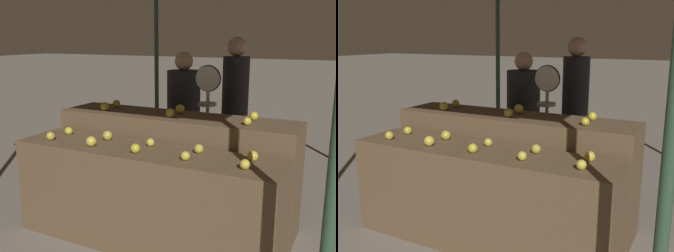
{
  "view_description": "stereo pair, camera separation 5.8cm",
  "coord_description": "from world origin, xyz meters",
  "views": [
    {
      "loc": [
        1.62,
        -2.7,
        1.78
      ],
      "look_at": [
        0.08,
        0.3,
        1.01
      ],
      "focal_mm": 42.0,
      "sensor_mm": 36.0,
      "label": 1
    },
    {
      "loc": [
        1.67,
        -2.67,
        1.78
      ],
      "look_at": [
        0.08,
        0.3,
        1.01
      ],
      "focal_mm": 42.0,
      "sensor_mm": 36.0,
      "label": 2
    }
  ],
  "objects": [
    {
      "name": "produce_scale",
      "position": [
        0.12,
        1.15,
        1.09
      ],
      "size": [
        0.28,
        0.2,
        1.5
      ],
      "color": "#99999E",
      "rests_on": "ground_plane"
    },
    {
      "name": "apple_front_1",
      "position": [
        -0.44,
        -0.12,
        0.91
      ],
      "size": [
        0.09,
        0.09,
        0.09
      ],
      "primitive_type": "sphere",
      "color": "yellow",
      "rests_on": "display_counter_front"
    },
    {
      "name": "apple_front_4",
      "position": [
        0.9,
        -0.1,
        0.9
      ],
      "size": [
        0.07,
        0.07,
        0.07
      ],
      "primitive_type": "sphere",
      "color": "yellow",
      "rests_on": "display_counter_front"
    },
    {
      "name": "display_counter_back",
      "position": [
        0.0,
        0.6,
        0.52
      ],
      "size": [
        2.35,
        0.55,
        1.05
      ],
      "primitive_type": "cube",
      "color": "brown",
      "rests_on": "ground_plane"
    },
    {
      "name": "person_vendor_at_scale",
      "position": [
        -0.29,
        1.43,
        0.92
      ],
      "size": [
        0.53,
        0.53,
        1.61
      ],
      "rotation": [
        0.0,
        0.0,
        3.62
      ],
      "color": "#2D2D38",
      "rests_on": "ground_plane"
    },
    {
      "name": "ground_plane",
      "position": [
        0.0,
        0.0,
        0.0
      ],
      "size": [
        60.0,
        60.0,
        0.0
      ],
      "primitive_type": "plane",
      "color": "gray"
    },
    {
      "name": "apple_back_1",
      "position": [
        0.0,
        0.5,
        1.09
      ],
      "size": [
        0.08,
        0.08,
        0.08
      ],
      "primitive_type": "sphere",
      "color": "gold",
      "rests_on": "display_counter_back"
    },
    {
      "name": "apple_front_2",
      "position": [
        -0.0,
        -0.11,
        0.9
      ],
      "size": [
        0.08,
        0.08,
        0.08
      ],
      "primitive_type": "sphere",
      "color": "gold",
      "rests_on": "display_counter_front"
    },
    {
      "name": "apple_front_3",
      "position": [
        0.44,
        -0.1,
        0.9
      ],
      "size": [
        0.07,
        0.07,
        0.07
      ],
      "primitive_type": "sphere",
      "color": "yellow",
      "rests_on": "display_counter_front"
    },
    {
      "name": "person_customer_left",
      "position": [
        0.16,
        1.97,
        1.05
      ],
      "size": [
        0.38,
        0.38,
        1.78
      ],
      "rotation": [
        0.0,
        0.0,
        2.95
      ],
      "color": "#2D2D38",
      "rests_on": "ground_plane"
    },
    {
      "name": "apple_front_9",
      "position": [
        0.9,
        0.11,
        0.9
      ],
      "size": [
        0.08,
        0.08,
        0.08
      ],
      "primitive_type": "sphere",
      "color": "yellow",
      "rests_on": "display_counter_front"
    },
    {
      "name": "apple_back_5",
      "position": [
        0.73,
        0.72,
        1.09
      ],
      "size": [
        0.08,
        0.08,
        0.08
      ],
      "primitive_type": "sphere",
      "color": "gold",
      "rests_on": "display_counter_back"
    },
    {
      "name": "apple_front_8",
      "position": [
        0.46,
        0.11,
        0.9
      ],
      "size": [
        0.08,
        0.08,
        0.08
      ],
      "primitive_type": "sphere",
      "color": "gold",
      "rests_on": "display_counter_front"
    },
    {
      "name": "apple_back_0",
      "position": [
        -0.74,
        0.5,
        1.09
      ],
      "size": [
        0.09,
        0.09,
        0.09
      ],
      "primitive_type": "sphere",
      "color": "gold",
      "rests_on": "display_counter_back"
    },
    {
      "name": "apple_front_5",
      "position": [
        -0.89,
        0.12,
        0.9
      ],
      "size": [
        0.08,
        0.08,
        0.08
      ],
      "primitive_type": "sphere",
      "color": "gold",
      "rests_on": "display_counter_front"
    },
    {
      "name": "apple_back_4",
      "position": [
        0.01,
        0.71,
        1.09
      ],
      "size": [
        0.09,
        0.09,
        0.09
      ],
      "primitive_type": "sphere",
      "color": "yellow",
      "rests_on": "display_counter_back"
    },
    {
      "name": "apple_front_6",
      "position": [
        -0.44,
        0.12,
        0.91
      ],
      "size": [
        0.09,
        0.09,
        0.09
      ],
      "primitive_type": "sphere",
      "color": "gold",
      "rests_on": "display_counter_front"
    },
    {
      "name": "apple_front_0",
      "position": [
        -0.9,
        -0.12,
        0.9
      ],
      "size": [
        0.08,
        0.08,
        0.08
      ],
      "primitive_type": "sphere",
      "color": "gold",
      "rests_on": "display_counter_front"
    },
    {
      "name": "apple_back_2",
      "position": [
        0.74,
        0.49,
        1.08
      ],
      "size": [
        0.07,
        0.07,
        0.07
      ],
      "primitive_type": "sphere",
      "color": "gold",
      "rests_on": "display_counter_back"
    },
    {
      "name": "display_counter_front",
      "position": [
        0.0,
        0.0,
        0.43
      ],
      "size": [
        2.35,
        0.55,
        0.86
      ],
      "primitive_type": "cube",
      "color": "brown",
      "rests_on": "ground_plane"
    },
    {
      "name": "apple_front_7",
      "position": [
        0.01,
        0.12,
        0.9
      ],
      "size": [
        0.07,
        0.07,
        0.07
      ],
      "primitive_type": "sphere",
      "color": "yellow",
      "rests_on": "display_counter_front"
    },
    {
      "name": "apple_back_3",
      "position": [
        -0.74,
        0.7,
        1.09
      ],
      "size": [
        0.08,
        0.08,
        0.08
      ],
      "primitive_type": "sphere",
      "color": "gold",
      "rests_on": "display_counter_back"
    }
  ]
}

